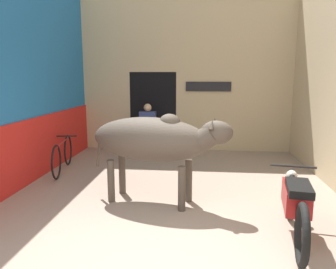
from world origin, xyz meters
TOP-DOWN VIEW (x-y plane):
  - ground_plane at (0.00, 0.00)m, footprint 30.00×30.00m
  - wall_left_shopfront at (-2.78, 2.73)m, footprint 0.25×5.48m
  - wall_back_with_doorway at (-0.26, 5.71)m, footprint 5.38×0.93m
  - cow at (-0.28, 1.79)m, footprint 2.23×1.09m
  - motorcycle_near at (1.56, 0.84)m, footprint 0.58×1.88m
  - bicycle at (-2.39, 3.24)m, footprint 0.47×1.66m
  - shopkeeper_seated at (-0.91, 4.93)m, footprint 0.41×0.33m
  - plastic_stool at (-1.16, 5.07)m, footprint 0.33×0.33m

SIDE VIEW (x-z plane):
  - ground_plane at x=0.00m, z-range 0.00..0.00m
  - plastic_stool at x=-1.16m, z-range 0.02..0.47m
  - bicycle at x=-2.39m, z-range 0.00..0.68m
  - motorcycle_near at x=1.56m, z-range 0.05..0.83m
  - shopkeeper_seated at x=-0.91m, z-range 0.03..1.29m
  - cow at x=-0.28m, z-range 0.29..1.68m
  - wall_back_with_doorway at x=-0.26m, z-range -0.33..3.85m
  - wall_left_shopfront at x=-2.78m, z-range -0.07..4.11m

